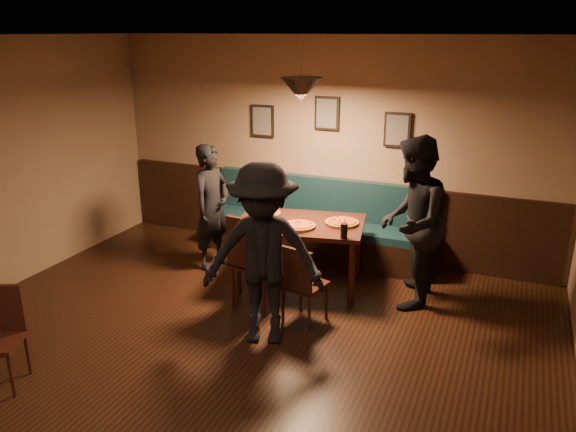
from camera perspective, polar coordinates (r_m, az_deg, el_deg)
The scene contains 23 objects.
floor at distance 4.87m, azimuth -10.68°, elevation -17.63°, with size 7.00×7.00×0.00m, color black.
ceiling at distance 3.95m, azimuth -13.17°, elevation 17.38°, with size 7.00×7.00×0.00m, color silver.
wall_back at distance 7.25m, azimuth 4.01°, elevation 6.94°, with size 6.00×6.00×0.00m, color #8C704F.
wainscot at distance 7.45m, azimuth 3.78°, elevation 0.10°, with size 5.88×0.06×1.00m, color black.
booth_bench at distance 7.21m, azimuth 3.07°, elevation -0.52°, with size 3.00×0.60×1.00m, color #0F232D, non-canonical shape.
picture_left at distance 7.50m, azimuth -2.62°, elevation 9.69°, with size 0.32×0.04×0.42m, color black.
picture_center at distance 7.14m, azimuth 4.01°, elevation 10.43°, with size 0.32×0.04×0.42m, color black.
picture_right at distance 6.93m, azimuth 11.12°, elevation 8.63°, with size 0.32×0.04×0.42m, color black.
pendant_lamp at distance 6.02m, azimuth 1.33°, elevation 12.81°, with size 0.44×0.44×0.25m, color black.
dining_table at distance 6.48m, azimuth 1.21°, elevation -3.84°, with size 1.44×0.92×0.77m, color black.
chair_near_left at distance 5.94m, azimuth -3.09°, elevation -4.52°, with size 0.46×0.46×1.05m, color #331F0E, non-canonical shape.
chair_near_right at distance 5.66m, azimuth 1.76°, elevation -6.87°, with size 0.37×0.37×0.85m, color #321E0D, non-canonical shape.
diner_left at distance 6.89m, azimuth -7.76°, elevation 0.90°, with size 0.57×0.37×1.56m, color black.
diner_right at distance 6.00m, azimuth 12.53°, elevation -0.67°, with size 0.89×0.70×1.84m, color black.
diner_front at distance 5.15m, azimuth -2.57°, elevation -4.03°, with size 1.13×0.65×1.75m, color black.
pizza_a at distance 6.61m, azimuth -2.09°, elevation 0.33°, with size 0.31×0.31×0.04m, color #C86525.
pizza_b at distance 6.17m, azimuth 1.16°, elevation -0.98°, with size 0.36×0.36×0.04m, color orange.
pizza_c at distance 6.30m, azimuth 5.53°, elevation -0.64°, with size 0.38×0.38×0.04m, color orange.
soda_glass at distance 5.86m, azimuth 5.75°, elevation -1.51°, with size 0.08×0.08×0.16m, color black.
tabasco_bottle at distance 6.09m, azimuth 5.82°, elevation -0.97°, with size 0.03×0.03×0.11m, color #9B1205.
napkin_a at distance 6.77m, azimuth -2.79°, elevation 0.64°, with size 0.17×0.17×0.01m, color #207838.
napkin_b at distance 6.30m, azimuth -3.85°, elevation -0.77°, with size 0.14×0.14×0.01m, color #217B22.
cutlery_set at distance 6.01m, azimuth 0.25°, elevation -1.70°, with size 0.02×0.18×0.00m, color silver.
Camera 1 is at (2.29, -3.22, 2.84)m, focal length 34.78 mm.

